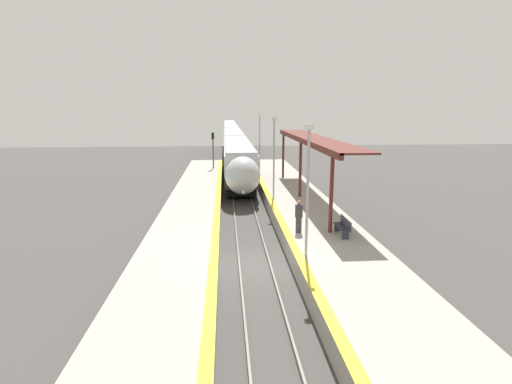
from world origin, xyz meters
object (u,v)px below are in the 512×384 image
object	(u,v)px
lamppost_near	(308,183)
lamppost_mid	(274,152)
person_waiting	(299,216)
train	(232,137)
railway_signal	(213,150)
lamppost_far	(260,139)
platform_bench	(343,226)

from	to	relation	value
lamppost_near	lamppost_mid	size ratio (longest dim) A/B	1.00
lamppost_mid	person_waiting	bearing A→B (deg)	-88.13
train	lamppost_mid	bearing A→B (deg)	-86.99
person_waiting	railway_signal	world-z (taller)	railway_signal
lamppost_near	lamppost_far	world-z (taller)	same
train	person_waiting	distance (m)	49.99
train	lamppost_far	size ratio (longest dim) A/B	14.49
person_waiting	lamppost_mid	distance (m)	8.83
railway_signal	lamppost_near	world-z (taller)	lamppost_near
platform_bench	lamppost_near	xyz separation A→B (m)	(-2.47, -2.68, 2.78)
platform_bench	lamppost_far	distance (m)	21.26
person_waiting	lamppost_mid	bearing A→B (deg)	91.87
railway_signal	train	bearing A→B (deg)	84.60
railway_signal	lamppost_mid	size ratio (longest dim) A/B	0.82
train	railway_signal	distance (m)	27.15
railway_signal	lamppost_far	bearing A→B (deg)	-28.63
lamppost_near	lamppost_far	distance (m)	23.62
railway_signal	lamppost_far	distance (m)	5.55
train	lamppost_mid	xyz separation A→B (m)	(2.18, -41.42, 1.96)
train	person_waiting	world-z (taller)	train
lamppost_near	lamppost_mid	bearing A→B (deg)	90.00
lamppost_far	platform_bench	bearing A→B (deg)	-83.28
lamppost_near	lamppost_far	size ratio (longest dim) A/B	1.00
person_waiting	railway_signal	distance (m)	23.46
lamppost_near	train	bearing A→B (deg)	92.34
train	lamppost_near	size ratio (longest dim) A/B	14.49
person_waiting	lamppost_near	xyz separation A→B (m)	(-0.28, -3.30, 2.37)
lamppost_mid	lamppost_far	xyz separation A→B (m)	(0.00, 11.81, 0.00)
platform_bench	railway_signal	xyz separation A→B (m)	(-7.20, 23.52, 1.46)
train	lamppost_far	distance (m)	29.75
person_waiting	lamppost_far	world-z (taller)	lamppost_far
platform_bench	lamppost_mid	size ratio (longest dim) A/B	0.31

